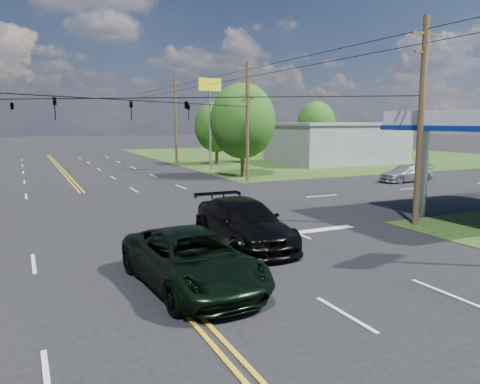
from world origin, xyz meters
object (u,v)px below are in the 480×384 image
pole_right_far (176,118)px  pickup_dkgreen (192,260)px  pole_ne (247,120)px  suv_black (243,223)px  tree_right_a (243,121)px  tree_far_r (316,123)px  pole_se (421,120)px  tree_right_b (217,127)px  retail_ne (336,144)px

pole_right_far → pickup_dkgreen: (-12.31, -40.42, -4.34)m
pole_ne → suv_black: (-8.89, -17.79, -4.03)m
pole_ne → pole_right_far: 19.00m
pole_right_far → pickup_dkgreen: pole_right_far is taller
tree_right_a → tree_far_r: size_ratio=1.07×
pole_se → pole_right_far: 37.00m
tree_right_a → pole_right_far: bearing=93.6°
pole_right_far → tree_right_b: size_ratio=1.41×
tree_right_b → pole_right_far: bearing=131.2°
tree_right_a → pickup_dkgreen: (-13.31, -24.42, -4.04)m
tree_right_a → tree_far_r: tree_right_a is taller
pole_ne → suv_black: 20.30m
pole_se → pole_ne: bearing=90.0°
retail_ne → pole_se: 33.72m
retail_ne → pickup_dkgreen: 43.73m
retail_ne → tree_right_b: (-13.50, 4.00, 2.02)m
retail_ne → tree_right_b: size_ratio=1.98×
suv_black → pickup_dkgreen: bearing=-131.7°
pickup_dkgreen → tree_far_r: bearing=47.4°
retail_ne → pole_se: pole_se is taller
pole_se → pole_right_far: size_ratio=0.95×
tree_right_b → retail_ne: bearing=-16.5°
pole_ne → tree_right_b: (3.50, 15.00, -0.70)m
pole_ne → pickup_dkgreen: size_ratio=1.59×
pole_se → pickup_dkgreen: 13.41m
pole_se → pickup_dkgreen: (-12.31, -3.42, -4.08)m
pickup_dkgreen → retail_ne: bearing=43.4°
pole_se → tree_far_r: 44.30m
pole_right_far → tree_far_r: size_ratio=1.31×
retail_ne → tree_right_a: 18.09m
retail_ne → tree_right_b: tree_right_b is taller
tree_far_r → pole_se: bearing=-118.3°
pickup_dkgreen → pole_ne: bearing=55.7°
retail_ne → tree_far_r: size_ratio=1.83×
retail_ne → pole_right_far: size_ratio=1.40×
pole_ne → tree_right_b: 15.42m
pole_se → pole_right_far: (0.00, 37.00, 0.25)m
pole_ne → tree_far_r: pole_ne is taller
pole_se → tree_far_r: size_ratio=1.25×
suv_black → pole_right_far: bearing=77.9°
tree_far_r → pole_right_far: bearing=-174.6°
pickup_dkgreen → suv_black: (3.41, 3.63, 0.06)m
retail_ne → tree_far_r: tree_far_r is taller
pole_right_far → tree_far_r: bearing=5.4°
retail_ne → tree_right_b: 14.22m
tree_right_b → pickup_dkgreen: 39.85m
tree_far_r → pickup_dkgreen: size_ratio=1.28×
tree_right_a → pickup_dkgreen: bearing=-118.6°
pole_right_far → suv_black: bearing=-103.6°
tree_right_a → pickup_dkgreen: 28.11m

